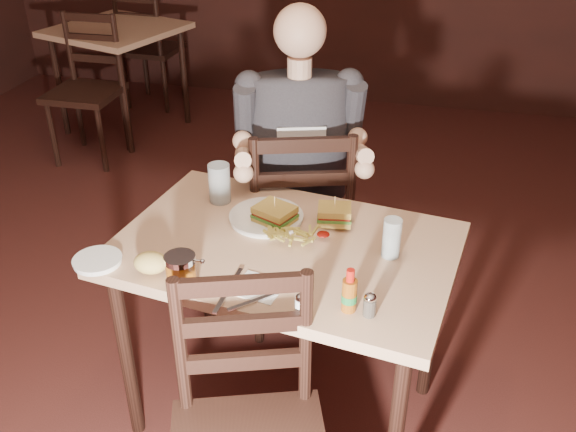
% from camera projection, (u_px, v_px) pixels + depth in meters
% --- Properties ---
extents(room_shell, '(7.00, 7.00, 7.00)m').
position_uv_depth(room_shell, '(203.00, 54.00, 1.82)').
color(room_shell, black).
rests_on(room_shell, ground).
extents(main_table, '(1.20, 0.89, 0.77)m').
position_uv_depth(main_table, '(285.00, 267.00, 2.17)').
color(main_table, tan).
rests_on(main_table, ground).
extents(bg_table, '(1.00, 1.00, 0.77)m').
position_uv_depth(bg_table, '(117.00, 39.00, 4.60)').
color(bg_table, tan).
rests_on(bg_table, ground).
extents(chair_far, '(0.58, 0.61, 0.99)m').
position_uv_depth(chair_far, '(298.00, 223.00, 2.77)').
color(chair_far, black).
rests_on(chair_far, ground).
extents(bg_chair_far, '(0.45, 0.48, 0.92)m').
position_uv_depth(bg_chair_far, '(152.00, 49.00, 5.17)').
color(bg_chair_far, black).
rests_on(bg_chair_far, ground).
extents(bg_chair_near, '(0.44, 0.48, 0.95)m').
position_uv_depth(bg_chair_near, '(84.00, 93.00, 4.24)').
color(bg_chair_near, black).
rests_on(bg_chair_near, ground).
extents(diner, '(0.62, 0.55, 0.91)m').
position_uv_depth(diner, '(300.00, 126.00, 2.49)').
color(diner, '#2D2D32').
rests_on(diner, chair_far).
extents(dinner_plate, '(0.29, 0.29, 0.01)m').
position_uv_depth(dinner_plate, '(266.00, 218.00, 2.25)').
color(dinner_plate, white).
rests_on(dinner_plate, main_table).
extents(sandwich_left, '(0.16, 0.15, 0.11)m').
position_uv_depth(sandwich_left, '(275.00, 209.00, 2.19)').
color(sandwich_left, gold).
rests_on(sandwich_left, dinner_plate).
extents(sandwich_right, '(0.13, 0.11, 0.10)m').
position_uv_depth(sandwich_right, '(335.00, 210.00, 2.19)').
color(sandwich_right, gold).
rests_on(sandwich_right, dinner_plate).
extents(fries_pile, '(0.24, 0.18, 0.04)m').
position_uv_depth(fries_pile, '(291.00, 234.00, 2.11)').
color(fries_pile, '#CFC258').
rests_on(fries_pile, dinner_plate).
extents(ketchup_dollop, '(0.05, 0.05, 0.01)m').
position_uv_depth(ketchup_dollop, '(323.00, 234.00, 2.14)').
color(ketchup_dollop, maroon).
rests_on(ketchup_dollop, dinner_plate).
extents(glass_left, '(0.09, 0.09, 0.15)m').
position_uv_depth(glass_left, '(219.00, 183.00, 2.34)').
color(glass_left, silver).
rests_on(glass_left, main_table).
extents(glass_right, '(0.07, 0.07, 0.13)m').
position_uv_depth(glass_right, '(392.00, 238.00, 2.03)').
color(glass_right, silver).
rests_on(glass_right, main_table).
extents(hot_sauce, '(0.05, 0.05, 0.14)m').
position_uv_depth(hot_sauce, '(350.00, 290.00, 1.79)').
color(hot_sauce, brown).
rests_on(hot_sauce, main_table).
extents(salt_shaker, '(0.04, 0.04, 0.07)m').
position_uv_depth(salt_shaker, '(301.00, 305.00, 1.79)').
color(salt_shaker, white).
rests_on(salt_shaker, main_table).
extents(pepper_shaker, '(0.04, 0.04, 0.07)m').
position_uv_depth(pepper_shaker, '(370.00, 305.00, 1.79)').
color(pepper_shaker, '#38332D').
rests_on(pepper_shaker, main_table).
extents(syrup_dispenser, '(0.11, 0.11, 0.12)m').
position_uv_depth(syrup_dispenser, '(181.00, 273.00, 1.88)').
color(syrup_dispenser, brown).
rests_on(syrup_dispenser, main_table).
extents(napkin, '(0.16, 0.15, 0.00)m').
position_uv_depth(napkin, '(259.00, 287.00, 1.92)').
color(napkin, white).
rests_on(napkin, main_table).
extents(knife, '(0.02, 0.23, 0.01)m').
position_uv_depth(knife, '(228.00, 290.00, 1.90)').
color(knife, silver).
rests_on(knife, napkin).
extents(fork, '(0.13, 0.12, 0.01)m').
position_uv_depth(fork, '(253.00, 301.00, 1.85)').
color(fork, silver).
rests_on(fork, napkin).
extents(side_plate, '(0.17, 0.17, 0.01)m').
position_uv_depth(side_plate, '(98.00, 261.00, 2.03)').
color(side_plate, white).
rests_on(side_plate, main_table).
extents(bread_roll, '(0.12, 0.10, 0.06)m').
position_uv_depth(bread_roll, '(151.00, 263.00, 1.95)').
color(bread_roll, tan).
rests_on(bread_roll, side_plate).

